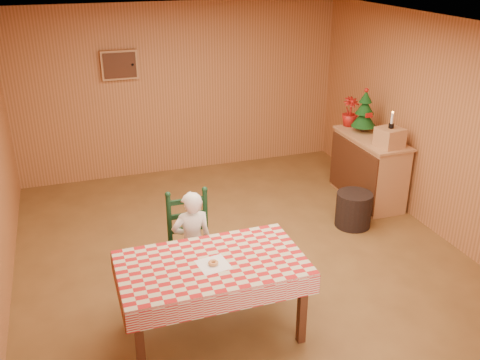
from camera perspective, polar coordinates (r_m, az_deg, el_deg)
name	(u,v)px	position (r m, az deg, el deg)	size (l,w,h in m)	color
ground	(246,263)	(6.16, 0.61, -8.84)	(6.00, 6.00, 0.00)	brown
cabin_walls	(230,95)	(5.89, -1.08, 9.06)	(5.10, 6.05, 2.65)	#B26F40
dining_table	(212,270)	(4.79, -3.01, -9.54)	(1.66, 0.96, 0.77)	#482313
ladder_chair	(191,245)	(5.54, -5.24, -6.89)	(0.44, 0.40, 1.08)	black
seated_child	(192,242)	(5.46, -5.11, -6.64)	(0.41, 0.27, 1.12)	white
napkin	(213,265)	(4.71, -2.87, -9.00)	(0.26, 0.26, 0.00)	white
donut	(213,263)	(4.70, -2.87, -8.82)	(0.09, 0.09, 0.03)	#D58D4C
shelf_unit	(368,169)	(7.67, 13.53, 1.20)	(0.54, 1.24, 0.93)	tan
crate	(390,137)	(7.16, 15.69, 4.40)	(0.30, 0.30, 0.25)	tan
christmas_tree	(364,112)	(7.63, 13.14, 7.07)	(0.34, 0.34, 0.62)	#482313
flower_arrangement	(350,112)	(7.87, 11.65, 7.15)	(0.23, 0.23, 0.42)	#9E130E
candle_set	(391,123)	(7.10, 15.85, 5.85)	(0.07, 0.07, 0.22)	black
storage_bin	(354,210)	(6.98, 12.02, -3.10)	(0.45, 0.45, 0.45)	black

